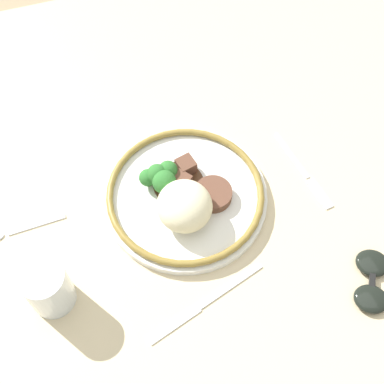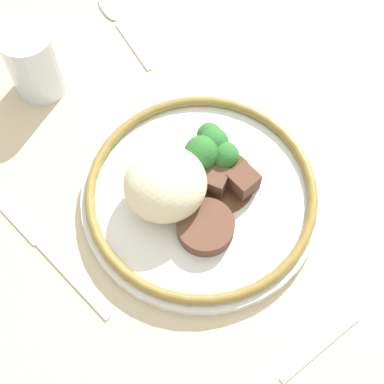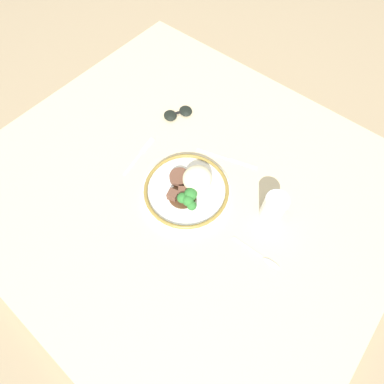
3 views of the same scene
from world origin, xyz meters
TOP-DOWN VIEW (x-y plane):
  - ground_plane at (0.00, 0.00)m, footprint 8.00×8.00m
  - dining_table at (0.00, 0.00)m, footprint 1.34×1.20m
  - plate at (0.03, -0.02)m, footprint 0.29×0.29m
  - juice_glass at (0.28, 0.08)m, footprint 0.07×0.07m
  - fork at (-0.20, -0.00)m, footprint 0.04×0.18m
  - knife at (0.06, 0.17)m, footprint 0.21×0.08m
  - spoon at (0.35, -0.05)m, footprint 0.16×0.02m

SIDE VIEW (x-z plane):
  - ground_plane at x=0.00m, z-range 0.00..0.00m
  - dining_table at x=0.00m, z-range 0.00..0.04m
  - fork at x=-0.20m, z-range 0.04..0.04m
  - knife at x=0.06m, z-range 0.04..0.04m
  - spoon at x=0.35m, z-range 0.04..0.04m
  - plate at x=0.03m, z-range 0.02..0.11m
  - juice_glass at x=0.28m, z-range 0.03..0.13m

